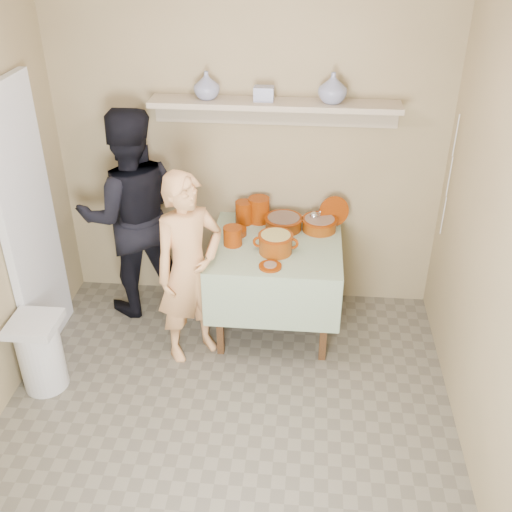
# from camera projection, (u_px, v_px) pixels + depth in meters

# --- Properties ---
(ground) EXTENTS (3.50, 3.50, 0.00)m
(ground) POSITION_uv_depth(u_px,v_px,m) (221.00, 445.00, 3.75)
(ground) COLOR #655E4F
(ground) RESTS_ON ground
(tile_panel) EXTENTS (0.06, 0.70, 2.00)m
(tile_panel) POSITION_uv_depth(u_px,v_px,m) (29.00, 224.00, 4.18)
(tile_panel) COLOR silver
(tile_panel) RESTS_ON ground
(plate_stack_a) EXTENTS (0.14, 0.14, 0.18)m
(plate_stack_a) POSITION_uv_depth(u_px,v_px,m) (244.00, 212.00, 4.67)
(plate_stack_a) COLOR #6B2304
(plate_stack_a) RESTS_ON serving_table
(plate_stack_b) EXTENTS (0.17, 0.17, 0.20)m
(plate_stack_b) POSITION_uv_depth(u_px,v_px,m) (259.00, 210.00, 4.69)
(plate_stack_b) COLOR #6B2304
(plate_stack_b) RESTS_ON serving_table
(bowl_stack) EXTENTS (0.14, 0.14, 0.14)m
(bowl_stack) POSITION_uv_depth(u_px,v_px,m) (233.00, 236.00, 4.38)
(bowl_stack) COLOR #6B2304
(bowl_stack) RESTS_ON serving_table
(empty_bowl) EXTENTS (0.16, 0.16, 0.05)m
(empty_bowl) POSITION_uv_depth(u_px,v_px,m) (236.00, 232.00, 4.54)
(empty_bowl) COLOR #6B2304
(empty_bowl) RESTS_ON serving_table
(propped_lid) EXTENTS (0.25, 0.14, 0.23)m
(propped_lid) POSITION_uv_depth(u_px,v_px,m) (334.00, 211.00, 4.62)
(propped_lid) COLOR #6B2304
(propped_lid) RESTS_ON serving_table
(vase_right) EXTENTS (0.24, 0.24, 0.21)m
(vase_right) POSITION_uv_depth(u_px,v_px,m) (333.00, 88.00, 4.16)
(vase_right) COLOR navy
(vase_right) RESTS_ON wall_shelf
(vase_left) EXTENTS (0.25, 0.25, 0.19)m
(vase_left) POSITION_uv_depth(u_px,v_px,m) (207.00, 85.00, 4.25)
(vase_left) COLOR navy
(vase_left) RESTS_ON wall_shelf
(ceramic_box) EXTENTS (0.14, 0.10, 0.10)m
(ceramic_box) POSITION_uv_depth(u_px,v_px,m) (264.00, 94.00, 4.23)
(ceramic_box) COLOR navy
(ceramic_box) RESTS_ON wall_shelf
(person_cook) EXTENTS (0.63, 0.60, 1.45)m
(person_cook) POSITION_uv_depth(u_px,v_px,m) (190.00, 269.00, 4.19)
(person_cook) COLOR tan
(person_cook) RESTS_ON ground
(person_helper) EXTENTS (1.00, 0.89, 1.70)m
(person_helper) POSITION_uv_depth(u_px,v_px,m) (131.00, 215.00, 4.64)
(person_helper) COLOR black
(person_helper) RESTS_ON ground
(room_shell) EXTENTS (3.04, 3.54, 2.62)m
(room_shell) POSITION_uv_depth(u_px,v_px,m) (211.00, 216.00, 2.93)
(room_shell) COLOR #9E8B61
(room_shell) RESTS_ON ground
(serving_table) EXTENTS (0.97, 0.97, 0.76)m
(serving_table) POSITION_uv_depth(u_px,v_px,m) (276.00, 256.00, 4.50)
(serving_table) COLOR #4C2D16
(serving_table) RESTS_ON ground
(cazuela_meat_a) EXTENTS (0.30, 0.30, 0.10)m
(cazuela_meat_a) POSITION_uv_depth(u_px,v_px,m) (283.00, 222.00, 4.60)
(cazuela_meat_a) COLOR #622809
(cazuela_meat_a) RESTS_ON serving_table
(cazuela_meat_b) EXTENTS (0.28, 0.28, 0.10)m
(cazuela_meat_b) POSITION_uv_depth(u_px,v_px,m) (319.00, 223.00, 4.58)
(cazuela_meat_b) COLOR #622809
(cazuela_meat_b) RESTS_ON serving_table
(ladle) EXTENTS (0.08, 0.26, 0.19)m
(ladle) POSITION_uv_depth(u_px,v_px,m) (314.00, 216.00, 4.57)
(ladle) COLOR silver
(ladle) RESTS_ON cazuela_meat_b
(cazuela_rice) EXTENTS (0.33, 0.25, 0.14)m
(cazuela_rice) POSITION_uv_depth(u_px,v_px,m) (276.00, 242.00, 4.28)
(cazuela_rice) COLOR #622809
(cazuela_rice) RESTS_ON serving_table
(front_plate) EXTENTS (0.16, 0.16, 0.03)m
(front_plate) POSITION_uv_depth(u_px,v_px,m) (270.00, 266.00, 4.13)
(front_plate) COLOR #6B2304
(front_plate) RESTS_ON serving_table
(wall_shelf) EXTENTS (1.80, 0.25, 0.21)m
(wall_shelf) POSITION_uv_depth(u_px,v_px,m) (275.00, 106.00, 4.30)
(wall_shelf) COLOR tan
(wall_shelf) RESTS_ON room_shell
(trash_bin) EXTENTS (0.32, 0.32, 0.56)m
(trash_bin) POSITION_uv_depth(u_px,v_px,m) (41.00, 353.00, 4.09)
(trash_bin) COLOR silver
(trash_bin) RESTS_ON ground
(electrical_cord) EXTENTS (0.01, 0.05, 0.90)m
(electrical_cord) POSITION_uv_depth(u_px,v_px,m) (449.00, 177.00, 4.27)
(electrical_cord) COLOR silver
(electrical_cord) RESTS_ON wall_shelf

